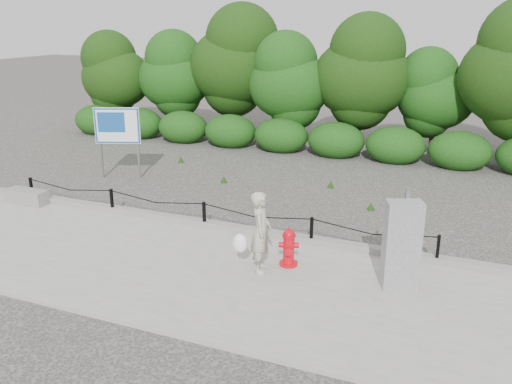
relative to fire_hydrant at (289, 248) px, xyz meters
The scene contains 10 objects.
ground 2.68m from the fire_hydrant, 154.90° to the left, with size 90.00×90.00×0.00m, color #2D2B28.
sidewalk 2.58m from the fire_hydrant, 159.78° to the right, with size 14.00×4.00×0.08m, color gray.
curb 2.68m from the fire_hydrant, 153.93° to the left, with size 14.00×0.22×0.14m, color slate.
chain_barrier 2.64m from the fire_hydrant, 154.90° to the left, with size 10.06×0.06×0.60m.
treeline 10.45m from the fire_hydrant, 99.44° to the left, with size 20.38×4.03×5.10m.
fire_hydrant is the anchor object (origin of this frame).
pedestrian 0.72m from the fire_hydrant, 135.45° to the right, with size 0.74×0.64×1.54m.
concrete_block 7.37m from the fire_hydrant, behind, with size 1.12×0.39×0.36m, color slate.
utility_cabinet 2.12m from the fire_hydrant, ahead, with size 0.69×0.55×1.75m.
advertising_sign 7.74m from the fire_hydrant, 149.80° to the left, with size 1.25×0.54×2.11m.
Camera 1 is at (5.41, -10.05, 4.61)m, focal length 38.00 mm.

